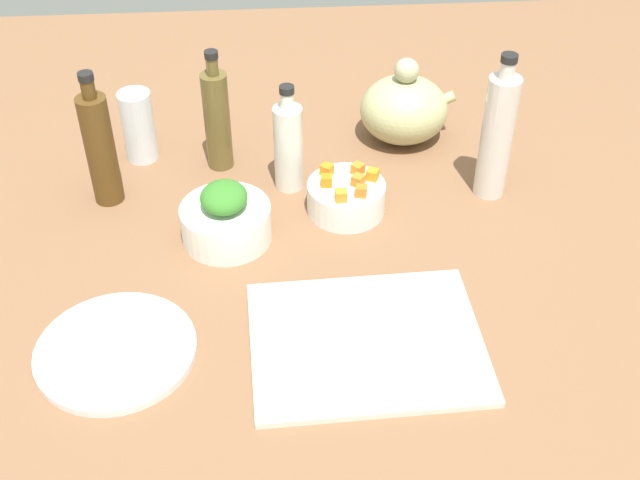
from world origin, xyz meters
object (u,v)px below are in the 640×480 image
object	(u,v)px
drinking_glass_0	(138,126)
bottle_0	(100,148)
bowl_greens	(226,223)
bowl_carrots	(346,198)
plate_tofu	(116,351)
bottle_2	(217,119)
bottle_1	(497,135)
bottle_3	(288,146)
cutting_board	(366,342)
teapot	(404,108)

from	to	relation	value
drinking_glass_0	bottle_0	bearing A→B (deg)	-109.72
bowl_greens	bowl_carrots	size ratio (longest dim) A/B	1.11
plate_tofu	bottle_2	xyz separation A→B (cm)	(13.38, 45.01, 8.97)
bottle_1	plate_tofu	bearing A→B (deg)	-150.65
bottle_1	bottle_2	world-z (taller)	bottle_1
bottle_2	bottle_3	xyz separation A→B (cm)	(12.00, -7.30, -1.36)
bottle_3	drinking_glass_0	xyz separation A→B (cm)	(-26.24, 10.77, -1.64)
cutting_board	teapot	distance (cm)	54.05
teapot	bottle_2	xyz separation A→B (cm)	(-33.84, -6.43, 3.18)
bottle_1	bottle_3	size ratio (longest dim) A/B	1.33
bowl_carrots	drinking_glass_0	xyz separation A→B (cm)	(-35.35, 18.54, 3.95)
bowl_carrots	bottle_1	bearing A→B (deg)	7.98
bottle_1	bottle_2	distance (cm)	47.57
cutting_board	bottle_1	size ratio (longest dim) A/B	1.24
bowl_greens	drinking_glass_0	size ratio (longest dim) A/B	1.09
plate_tofu	cutting_board	bearing A→B (deg)	-1.23
plate_tofu	bottle_1	size ratio (longest dim) A/B	0.85
plate_tofu	teapot	bearing A→B (deg)	47.45
bowl_carrots	bottle_1	xyz separation A→B (cm)	(25.00, 3.50, 8.78)
cutting_board	drinking_glass_0	bearing A→B (deg)	125.61
cutting_board	bottle_3	xyz separation A→B (cm)	(-9.02, 38.45, 7.71)
bowl_greens	teapot	bearing A→B (deg)	40.27
cutting_board	bottle_2	size ratio (longest dim) A/B	1.44
drinking_glass_0	bowl_carrots	bearing A→B (deg)	-27.67
teapot	bottle_0	xyz separation A→B (cm)	(-52.52, -15.37, 3.92)
teapot	bottle_2	bearing A→B (deg)	-169.24
bowl_carrots	plate_tofu	bearing A→B (deg)	-139.03
plate_tofu	bottle_0	distance (cm)	37.73
teapot	bottle_0	world-z (taller)	bottle_0
teapot	bottle_0	bearing A→B (deg)	-163.68
bottle_2	drinking_glass_0	distance (cm)	14.96
plate_tofu	bowl_greens	distance (cm)	28.32
cutting_board	bowl_carrots	distance (cm)	30.76
bottle_0	bottle_2	bearing A→B (deg)	25.58
bowl_carrots	bottle_0	distance (cm)	40.99
plate_tofu	drinking_glass_0	xyz separation A→B (cm)	(-0.86, 48.48, 5.96)
plate_tofu	bowl_carrots	bearing A→B (deg)	40.97
drinking_glass_0	plate_tofu	bearing A→B (deg)	-88.99
bottle_2	drinking_glass_0	bearing A→B (deg)	166.30
bottle_0	bowl_carrots	bearing A→B (deg)	-8.74
drinking_glass_0	teapot	bearing A→B (deg)	3.52
teapot	bottle_3	distance (cm)	25.85
plate_tofu	bottle_0	bearing A→B (deg)	98.37
plate_tofu	bowl_greens	size ratio (longest dim) A/B	1.54
bowl_carrots	drinking_glass_0	size ratio (longest dim) A/B	0.98
plate_tofu	bottle_2	distance (cm)	47.81
bowl_greens	drinking_glass_0	xyz separation A→B (cm)	(-15.68, 24.48, 3.51)
bottle_0	drinking_glass_0	bearing A→B (deg)	70.28
bowl_greens	bowl_carrots	distance (cm)	20.55
plate_tofu	bottle_2	bearing A→B (deg)	73.44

